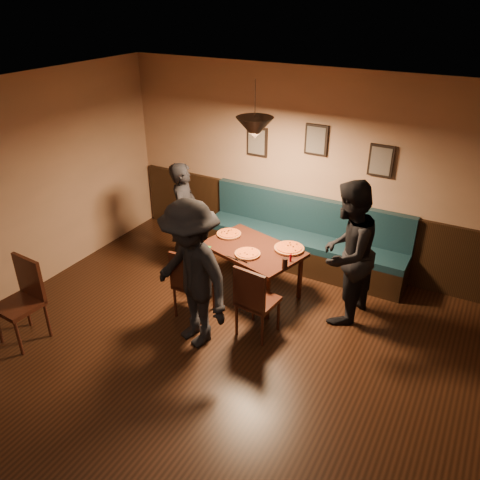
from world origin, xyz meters
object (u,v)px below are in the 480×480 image
Objects in this scene: diner_front at (191,275)px; tabasco_bottle at (291,257)px; diner_right at (347,253)px; dining_table at (253,270)px; soda_glass at (285,264)px; cafe_chair_far at (18,304)px; chair_near_left at (194,281)px; booth_bench at (303,236)px; chair_near_right at (258,299)px; diner_left at (185,216)px.

tabasco_bottle is at bearing 78.45° from diner_front.
diner_front is (-1.35, -1.27, -0.02)m from diner_right.
dining_table is 1.35m from diner_front.
soda_glass is 0.14× the size of cafe_chair_far.
dining_table is at bearing 59.96° from chair_near_left.
diner_front is at bearing -146.93° from cafe_chair_far.
diner_front is at bearing -101.58° from booth_bench.
dining_table is 1.35m from diner_right.
cafe_chair_far is at bearing -138.97° from tabasco_bottle.
chair_near_left reaches higher than dining_table.
chair_near_left is 7.72× the size of tabasco_bottle.
tabasco_bottle is at bearing 93.22° from soda_glass.
tabasco_bottle is at bearing -134.97° from cafe_chair_far.
diner_right is at bearing 52.28° from chair_near_right.
booth_bench is at bearing 101.92° from soda_glass.
cafe_chair_far is at bearing 145.86° from diner_left.
dining_table is at bearing -80.73° from diner_right.
cafe_chair_far is (-1.86, -2.19, 0.17)m from dining_table.
diner_left reaches higher than chair_near_left.
booth_bench is 2.96× the size of cafe_chair_far.
soda_glass is at bearing -122.31° from diner_left.
booth_bench is 1.71m from diner_left.
diner_right is (1.63, 0.83, 0.44)m from chair_near_left.
dining_table is 0.76m from soda_glass.
tabasco_bottle is (0.98, 0.70, 0.27)m from chair_near_left.
diner_left is 0.88× the size of diner_right.
diner_right is 0.74m from soda_glass.
diner_front is at bearing -160.99° from diner_left.
diner_front reaches higher than soda_glass.
diner_left is 1.57× the size of cafe_chair_far.
chair_near_left is at bearing 142.55° from diner_front.
diner_front is (-0.59, -0.48, 0.41)m from chair_near_right.
diner_left is at bearing 146.55° from diner_front.
soda_glass is at bearing -86.78° from tabasco_bottle.
soda_glass is (0.58, -0.28, 0.41)m from dining_table.
booth_bench is 1.69× the size of diner_front.
chair_near_left is 2.02m from cafe_chair_far.
tabasco_bottle is (1.74, -0.25, -0.06)m from diner_left.
diner_right reaches higher than diner_left.
diner_front reaches higher than cafe_chair_far.
diner_left is 11.06× the size of soda_glass.
tabasco_bottle is (0.25, -1.02, 0.23)m from booth_bench.
diner_left is (-1.18, 0.17, 0.46)m from dining_table.
chair_near_left is at bearing -112.97° from booth_bench.
dining_table is 1.34× the size of chair_near_left.
chair_near_right is at bearing -98.91° from tabasco_bottle.
dining_table is 0.70m from tabasco_bottle.
soda_glass is (0.99, 0.51, 0.28)m from chair_near_left.
diner_left is at bearing 165.70° from soda_glass.
booth_bench is at bearing 100.78° from chair_near_right.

